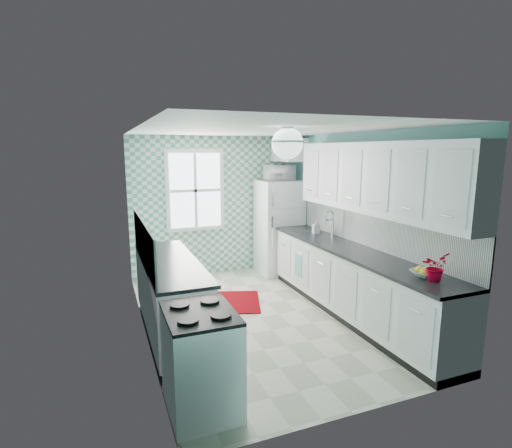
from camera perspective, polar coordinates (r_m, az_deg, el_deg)
name	(u,v)px	position (r m, az deg, el deg)	size (l,w,h in m)	color
floor	(259,318)	(5.61, 0.47, -13.24)	(3.00, 4.40, 0.02)	beige
ceiling	(260,129)	(5.14, 0.52, 13.42)	(3.00, 4.40, 0.02)	white
wall_back	(214,206)	(7.30, -6.02, 2.58)	(3.00, 0.02, 2.50)	#5EA39C
wall_front	(362,276)	(3.35, 14.92, -7.22)	(3.00, 0.02, 2.50)	#5EA39C
wall_left	(140,236)	(4.88, -16.18, -1.72)	(0.02, 4.40, 2.50)	#5EA39C
wall_right	(356,220)	(5.95, 14.10, 0.53)	(0.02, 4.40, 2.50)	#5EA39C
accent_wall	(214,206)	(7.28, -5.97, 2.56)	(3.00, 0.01, 2.50)	#56A087
window	(195,190)	(7.13, -8.68, 4.76)	(1.04, 0.05, 1.44)	white
backsplash_right	(372,229)	(5.64, 16.24, -0.69)	(0.02, 3.60, 0.51)	white
backsplash_left	(143,242)	(4.82, -15.80, -2.52)	(0.02, 2.15, 0.51)	white
upper_cabinets_right	(375,178)	(5.30, 16.64, 6.30)	(0.33, 3.20, 0.90)	white
upper_cabinet_fridge	(288,150)	(7.34, 4.65, 10.48)	(0.40, 0.74, 0.40)	white
ceiling_light	(287,143)	(4.40, 4.49, 11.45)	(0.34, 0.34, 0.35)	silver
base_cabinets_right	(352,284)	(5.66, 13.52, -8.34)	(0.60, 3.60, 0.90)	white
countertop_right	(352,251)	(5.52, 13.60, -3.73)	(0.63, 3.60, 0.04)	black
base_cabinets_left	(171,300)	(5.07, -12.09, -10.51)	(0.60, 2.15, 0.90)	white
countertop_left	(170,262)	(4.93, -12.13, -5.38)	(0.63, 2.15, 0.04)	black
fridge	(279,227)	(7.35, 3.28, -0.43)	(0.75, 0.74, 1.71)	white
stove	(201,359)	(3.68, -7.86, -18.53)	(0.59, 0.74, 0.89)	white
sink	(323,238)	(6.16, 9.61, -1.99)	(0.47, 0.40, 0.53)	silver
rug	(238,302)	(6.11, -2.57, -11.04)	(0.63, 0.90, 0.01)	#630206
dish_towel	(298,265)	(6.28, 6.09, -5.91)	(0.02, 0.23, 0.34)	#66B2AC
fruit_bowl	(424,273)	(4.58, 22.88, -6.51)	(0.26, 0.26, 0.07)	white
potted_plant	(435,267)	(4.46, 24.19, -5.57)	(0.26, 0.23, 0.29)	#B61C37
soap_bottle	(316,227)	(6.42, 8.57, -0.39)	(0.10, 0.10, 0.22)	#95BDD0
microwave	(279,173)	(7.23, 3.36, 7.32)	(0.50, 0.34, 0.28)	silver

